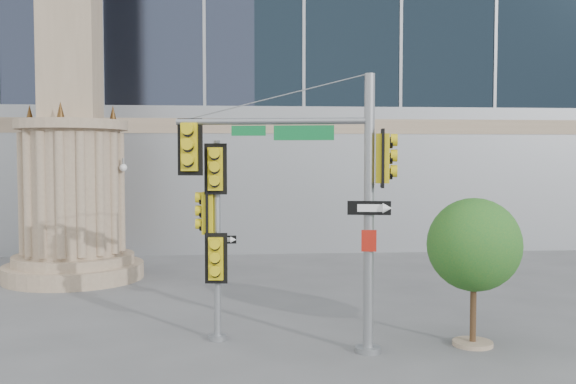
{
  "coord_description": "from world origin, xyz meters",
  "views": [
    {
      "loc": [
        -0.82,
        -12.05,
        3.89
      ],
      "look_at": [
        0.35,
        2.0,
        3.15
      ],
      "focal_mm": 40.0,
      "sensor_mm": 36.0,
      "label": 1
    }
  ],
  "objects": [
    {
      "name": "secondary_signal_pole",
      "position": [
        -1.25,
        1.52,
        2.51
      ],
      "size": [
        0.74,
        0.59,
        4.27
      ],
      "rotation": [
        0.0,
        0.0,
        -0.09
      ],
      "color": "slate",
      "rests_on": "ground"
    },
    {
      "name": "ground",
      "position": [
        0.0,
        0.0,
        0.0
      ],
      "size": [
        120.0,
        120.0,
        0.0
      ],
      "primitive_type": "plane",
      "color": "#545456",
      "rests_on": "ground"
    },
    {
      "name": "main_signal_pole",
      "position": [
        0.85,
        0.64,
        3.45
      ],
      "size": [
        4.27,
        1.15,
        5.56
      ],
      "rotation": [
        0.0,
        0.0,
        -0.18
      ],
      "color": "slate",
      "rests_on": "ground"
    },
    {
      "name": "street_tree",
      "position": [
        4.15,
        0.76,
        2.03
      ],
      "size": [
        1.98,
        1.93,
        3.08
      ],
      "color": "gray",
      "rests_on": "ground"
    },
    {
      "name": "monument",
      "position": [
        -6.0,
        9.0,
        5.52
      ],
      "size": [
        4.4,
        4.4,
        16.6
      ],
      "color": "gray",
      "rests_on": "ground"
    }
  ]
}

